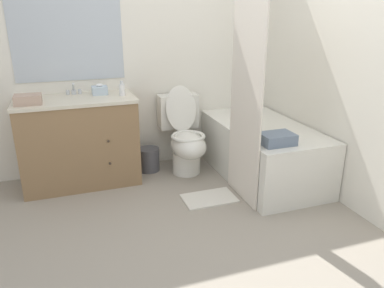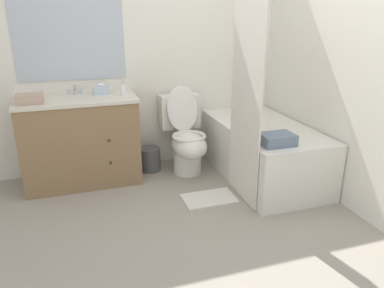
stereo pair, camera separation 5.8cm
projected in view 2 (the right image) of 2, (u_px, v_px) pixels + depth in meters
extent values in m
plane|color=gray|center=(207.00, 244.00, 2.71)|extent=(14.00, 14.00, 0.00)
cube|color=white|center=(152.00, 46.00, 3.78)|extent=(8.00, 0.05, 2.50)
cube|color=#B2BCC6|center=(69.00, 30.00, 3.46)|extent=(1.00, 0.01, 0.93)
cube|color=white|center=(316.00, 50.00, 3.42)|extent=(0.05, 2.64, 2.50)
cube|color=olive|center=(81.00, 142.00, 3.58)|extent=(1.06, 0.53, 0.81)
cube|color=beige|center=(77.00, 99.00, 3.43)|extent=(1.08, 0.55, 0.03)
cylinder|color=silver|center=(77.00, 104.00, 3.45)|extent=(0.28, 0.28, 0.10)
sphere|color=#382D23|center=(109.00, 141.00, 3.37)|extent=(0.02, 0.02, 0.02)
sphere|color=#382D23|center=(111.00, 163.00, 3.45)|extent=(0.02, 0.02, 0.02)
cylinder|color=silver|center=(75.00, 92.00, 3.58)|extent=(0.04, 0.04, 0.04)
cylinder|color=silver|center=(75.00, 86.00, 3.53)|extent=(0.02, 0.11, 0.09)
cylinder|color=silver|center=(69.00, 92.00, 3.57)|extent=(0.03, 0.03, 0.04)
cylinder|color=silver|center=(81.00, 91.00, 3.60)|extent=(0.03, 0.03, 0.04)
cylinder|color=silver|center=(187.00, 162.00, 3.87)|extent=(0.29, 0.29, 0.23)
ellipsoid|color=silver|center=(189.00, 145.00, 3.74)|extent=(0.34, 0.50, 0.26)
torus|color=silver|center=(189.00, 136.00, 3.71)|extent=(0.34, 0.34, 0.04)
cube|color=silver|center=(179.00, 111.00, 3.95)|extent=(0.41, 0.18, 0.35)
ellipsoid|color=silver|center=(182.00, 109.00, 3.83)|extent=(0.32, 0.15, 0.46)
cube|color=silver|center=(263.00, 151.00, 3.72)|extent=(0.76, 1.43, 0.54)
cube|color=#A5A7A2|center=(265.00, 126.00, 3.63)|extent=(0.64, 1.31, 0.01)
cube|color=silver|center=(246.00, 93.00, 3.06)|extent=(0.01, 0.55, 1.90)
cylinder|color=#4C4C51|center=(150.00, 159.00, 3.92)|extent=(0.22, 0.22, 0.24)
cube|color=silver|center=(101.00, 90.00, 3.57)|extent=(0.14, 0.13, 0.08)
ellipsoid|color=white|center=(101.00, 85.00, 3.55)|extent=(0.06, 0.04, 0.03)
cylinder|color=white|center=(123.00, 90.00, 3.51)|extent=(0.06, 0.06, 0.11)
cylinder|color=silver|center=(123.00, 82.00, 3.49)|extent=(0.03, 0.03, 0.03)
cube|color=tan|center=(29.00, 99.00, 3.21)|extent=(0.22, 0.16, 0.08)
cube|color=slate|center=(277.00, 139.00, 3.10)|extent=(0.28, 0.21, 0.09)
cube|color=silver|center=(209.00, 198.00, 3.35)|extent=(0.47, 0.29, 0.02)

